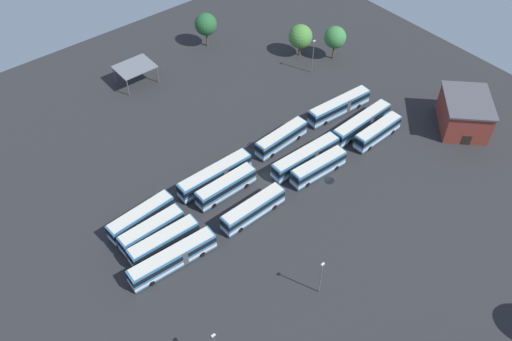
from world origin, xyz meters
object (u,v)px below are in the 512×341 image
at_px(bus_row2_slot0, 215,175).
at_px(tree_northwest, 300,36).
at_px(bus_row2_slot3, 253,209).
at_px(bus_row1_slot3, 318,167).
at_px(maintenance_shelter, 135,67).
at_px(bus_row0_slot2, 362,123).
at_px(tree_east_edge, 335,37).
at_px(bus_row0_slot3, 378,132).
at_px(bus_row1_slot2, 306,157).
at_px(bus_row1_slot0, 281,138).
at_px(bus_row3_slot1, 152,230).
at_px(bus_row0_slot0, 339,106).
at_px(lamp_post_mid_lot, 321,277).
at_px(lamp_post_far_corner, 313,55).
at_px(bus_row3_slot2, 164,242).
at_px(tree_west_edge, 206,24).
at_px(bus_row3_slot3, 173,258).
at_px(bus_row3_slot0, 141,217).
at_px(bus_row2_slot1, 226,187).

xyz_separation_m(bus_row2_slot0, tree_northwest, (-38.96, -20.51, 3.07)).
height_order(bus_row2_slot0, bus_row2_slot3, same).
distance_m(bus_row1_slot3, maintenance_shelter, 46.54).
xyz_separation_m(bus_row0_slot2, maintenance_shelter, (26.32, -41.58, 2.16)).
distance_m(bus_row2_slot3, tree_east_edge, 50.57).
bearing_deg(maintenance_shelter, bus_row2_slot3, 84.85).
height_order(bus_row0_slot3, bus_row1_slot2, same).
bearing_deg(bus_row0_slot2, bus_row1_slot0, -23.42).
distance_m(bus_row2_slot0, bus_row2_slot3, 10.42).
relative_size(bus_row3_slot1, tree_east_edge, 1.41).
height_order(bus_row0_slot0, bus_row3_slot1, same).
bearing_deg(lamp_post_mid_lot, lamp_post_far_corner, -132.08).
distance_m(bus_row1_slot3, lamp_post_far_corner, 31.85).
xyz_separation_m(bus_row0_slot2, tree_northwest, (-8.29, -27.15, 3.07)).
relative_size(bus_row3_slot2, tree_west_edge, 1.45).
xyz_separation_m(bus_row1_slot0, tree_northwest, (-23.46, -20.58, 3.07)).
relative_size(bus_row0_slot2, bus_row1_slot3, 1.29).
bearing_deg(bus_row3_slot1, bus_row1_slot2, 174.12).
bearing_deg(bus_row3_slot3, tree_east_edge, -157.23).
xyz_separation_m(bus_row1_slot2, bus_row2_slot3, (15.39, 3.66, -0.00)).
height_order(bus_row2_slot3, maintenance_shelter, maintenance_shelter).
bearing_deg(bus_row3_slot0, bus_row2_slot1, 167.54).
bearing_deg(bus_row2_slot3, maintenance_shelter, -95.15).
xyz_separation_m(bus_row2_slot1, bus_row3_slot0, (15.01, -3.32, 0.00)).
bearing_deg(bus_row2_slot1, bus_row2_slot3, 93.85).
bearing_deg(lamp_post_mid_lot, bus_row0_slot0, -139.11).
xyz_separation_m(bus_row3_slot0, bus_row3_slot1, (0.08, 3.45, -0.00)).
bearing_deg(bus_row0_slot3, bus_row2_slot1, -12.51).
height_order(bus_row1_slot0, bus_row2_slot1, same).
bearing_deg(bus_row2_slot0, bus_row3_slot1, 13.13).
height_order(bus_row2_slot3, bus_row3_slot3, same).
height_order(bus_row3_slot0, bus_row3_slot3, same).
height_order(bus_row3_slot0, bus_row3_slot2, same).
distance_m(bus_row2_slot3, bus_row3_slot2, 15.72).
bearing_deg(bus_row2_slot3, bus_row3_slot2, -13.37).
bearing_deg(bus_row3_slot1, bus_row0_slot2, 176.17).
relative_size(bus_row3_slot0, bus_row3_slot1, 1.07).
bearing_deg(bus_row1_slot0, bus_row3_slot0, 0.10).
height_order(bus_row1_slot2, bus_row3_slot1, same).
relative_size(bus_row0_slot2, tree_west_edge, 1.79).
bearing_deg(tree_west_edge, bus_row2_slot1, 58.51).
bearing_deg(bus_row0_slot0, bus_row0_slot3, 90.87).
bearing_deg(bus_row0_slot0, bus_row0_slot2, 87.61).
distance_m(bus_row2_slot1, lamp_post_far_corner, 40.58).
bearing_deg(bus_row0_slot2, bus_row3_slot3, 4.61).
relative_size(bus_row0_slot0, tree_northwest, 1.94).
height_order(bus_row1_slot2, bus_row3_slot2, same).
bearing_deg(tree_northwest, bus_row0_slot3, 75.72).
distance_m(bus_row2_slot0, bus_row3_slot2, 16.48).
distance_m(bus_row0_slot0, bus_row0_slot3, 10.17).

